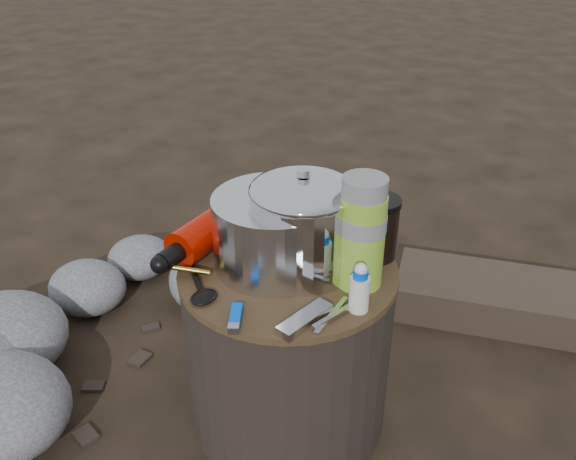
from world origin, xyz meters
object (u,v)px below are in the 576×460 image
Objects in this scene: camping_pot at (303,223)px; thermos at (362,233)px; travel_mug at (377,228)px; stump at (288,345)px; fuel_bottle at (215,225)px.

thermos reaches higher than camping_pot.
stump is at bearing -129.98° from travel_mug.
fuel_bottle is 0.33m from travel_mug.
stump is 1.37× the size of fuel_bottle.
travel_mug reaches higher than stump.
stump is 3.43× the size of travel_mug.
thermos reaches higher than stump.
thermos reaches higher than travel_mug.
thermos is (0.12, 0.02, 0.01)m from camping_pot.
travel_mug reaches higher than fuel_bottle.
travel_mug is at bearing 50.02° from stump.
camping_pot is 0.21m from fuel_bottle.
camping_pot is 1.59× the size of travel_mug.
stump is at bearing -3.07° from fuel_bottle.
camping_pot is 0.93× the size of thermos.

